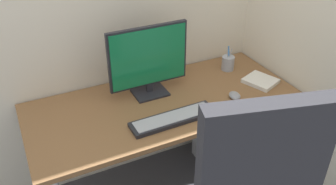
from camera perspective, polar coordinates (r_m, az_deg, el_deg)
desk at (r=2.08m, az=-0.51°, el=-2.32°), size 1.56×0.68×0.71m
filing_cabinet at (r=2.54m, az=10.94°, el=-6.21°), size 0.41×0.52×0.61m
monitor at (r=2.03m, az=-3.12°, el=5.24°), size 0.47×0.16×0.42m
keyboard at (r=1.90m, az=0.87°, el=-4.11°), size 0.47×0.13×0.03m
mouse at (r=2.12m, az=10.50°, el=-0.49°), size 0.08×0.10×0.03m
pen_holder at (r=2.40m, az=9.47°, el=4.65°), size 0.08×0.08×0.16m
notebook at (r=2.31m, az=14.44°, el=1.79°), size 0.22×0.23×0.02m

